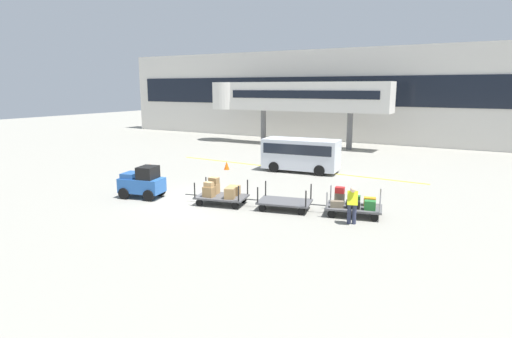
# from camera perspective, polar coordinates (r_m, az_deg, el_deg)

# --- Properties ---
(ground_plane) EXTENTS (120.00, 120.00, 0.00)m
(ground_plane) POSITION_cam_1_polar(r_m,az_deg,el_deg) (20.56, -8.34, -4.17)
(ground_plane) COLOR gray
(apron_lead_line) EXTENTS (17.82, 0.86, 0.01)m
(apron_lead_line) POSITION_cam_1_polar(r_m,az_deg,el_deg) (28.17, 4.42, 0.06)
(apron_lead_line) COLOR yellow
(apron_lead_line) RESTS_ON ground_plane
(terminal_building) EXTENTS (55.37, 2.51, 9.07)m
(terminal_building) POSITION_cam_1_polar(r_m,az_deg,el_deg) (43.38, 13.24, 9.68)
(terminal_building) COLOR beige
(terminal_building) RESTS_ON ground_plane
(jet_bridge) EXTENTS (17.56, 3.00, 5.82)m
(jet_bridge) POSITION_cam_1_polar(r_m,az_deg,el_deg) (39.37, 4.32, 9.74)
(jet_bridge) COLOR silver
(jet_bridge) RESTS_ON ground_plane
(baggage_tug) EXTENTS (2.29, 1.61, 1.58)m
(baggage_tug) POSITION_cam_1_polar(r_m,az_deg,el_deg) (21.35, -15.16, -1.80)
(baggage_tug) COLOR #2659A5
(baggage_tug) RESTS_ON ground_plane
(baggage_cart_lead) EXTENTS (3.09, 1.86, 1.17)m
(baggage_cart_lead) POSITION_cam_1_polar(r_m,az_deg,el_deg) (19.57, -4.76, -3.21)
(baggage_cart_lead) COLOR #4C4C4F
(baggage_cart_lead) RESTS_ON ground_plane
(baggage_cart_middle) EXTENTS (3.09, 1.86, 1.10)m
(baggage_cart_middle) POSITION_cam_1_polar(r_m,az_deg,el_deg) (18.73, 3.88, -4.50)
(baggage_cart_middle) COLOR #4C4C4F
(baggage_cart_middle) RESTS_ON ground_plane
(baggage_cart_tail) EXTENTS (3.09, 1.86, 1.13)m
(baggage_cart_tail) POSITION_cam_1_polar(r_m,az_deg,el_deg) (18.29, 13.08, -4.67)
(baggage_cart_tail) COLOR #4C4C4F
(baggage_cart_tail) RESTS_ON ground_plane
(baggage_handler) EXTENTS (0.51, 0.53, 1.56)m
(baggage_handler) POSITION_cam_1_polar(r_m,az_deg,el_deg) (17.00, 12.93, -4.56)
(baggage_handler) COLOR #2D334C
(baggage_handler) RESTS_ON ground_plane
(shuttle_van) EXTENTS (4.97, 2.39, 2.10)m
(shuttle_van) POSITION_cam_1_polar(r_m,az_deg,el_deg) (27.07, 6.10, 2.23)
(shuttle_van) COLOR silver
(shuttle_van) RESTS_ON ground_plane
(safety_cone_near) EXTENTS (0.36, 0.36, 0.55)m
(safety_cone_near) POSITION_cam_1_polar(r_m,az_deg,el_deg) (27.76, -14.14, 0.16)
(safety_cone_near) COLOR #EA590F
(safety_cone_near) RESTS_ON ground_plane
(safety_cone_far) EXTENTS (0.36, 0.36, 0.55)m
(safety_cone_far) POSITION_cam_1_polar(r_m,az_deg,el_deg) (27.78, -4.00, 0.48)
(safety_cone_far) COLOR #EA590F
(safety_cone_far) RESTS_ON ground_plane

